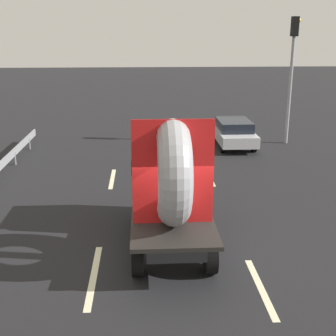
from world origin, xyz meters
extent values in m
plane|color=black|center=(0.00, 0.00, 0.00)|extent=(120.00, 120.00, 0.00)
cylinder|color=black|center=(-0.96, 2.16, 0.44)|extent=(0.28, 0.88, 0.88)
cylinder|color=black|center=(0.74, 2.16, 0.44)|extent=(0.28, 0.88, 0.88)
cylinder|color=black|center=(-0.96, -0.83, 0.44)|extent=(0.28, 0.88, 0.88)
cylinder|color=black|center=(0.74, -0.83, 0.44)|extent=(0.28, 0.88, 0.88)
cube|color=black|center=(-0.11, 0.66, 0.87)|extent=(1.30, 4.78, 0.25)
cube|color=maroon|center=(-0.11, 2.16, 1.67)|extent=(2.00, 1.77, 1.35)
cube|color=black|center=(-0.11, 2.11, 1.97)|extent=(2.02, 1.68, 0.44)
cube|color=black|center=(-0.11, -0.23, 1.05)|extent=(2.00, 3.00, 0.10)
cube|color=black|center=(-0.11, 1.22, 1.65)|extent=(1.80, 0.08, 1.10)
torus|color=#9E9EA3|center=(-0.11, -0.38, 2.35)|extent=(0.76, 2.50, 2.50)
cube|color=red|center=(-0.11, -0.38, 2.35)|extent=(1.90, 0.03, 2.50)
cylinder|color=black|center=(2.93, 12.51, 0.30)|extent=(0.21, 0.60, 0.60)
cylinder|color=black|center=(4.40, 12.51, 0.30)|extent=(0.21, 0.60, 0.60)
cylinder|color=black|center=(2.93, 9.97, 0.30)|extent=(0.21, 0.60, 0.60)
cylinder|color=black|center=(4.40, 9.97, 0.30)|extent=(0.21, 0.60, 0.60)
cube|color=silver|center=(3.66, 11.24, 0.56)|extent=(1.70, 3.96, 0.52)
cube|color=black|center=(3.66, 11.14, 1.06)|extent=(1.53, 2.22, 0.47)
cylinder|color=gray|center=(6.45, 11.58, 2.60)|extent=(0.16, 0.16, 5.20)
cube|color=black|center=(6.45, 11.58, 5.65)|extent=(0.30, 0.36, 0.90)
sphere|color=yellow|center=(6.62, 11.58, 5.93)|extent=(0.20, 0.20, 0.20)
cube|color=gray|center=(-6.24, 7.14, 0.55)|extent=(0.06, 10.43, 0.32)
cylinder|color=slate|center=(-6.24, 8.45, 0.28)|extent=(0.10, 0.10, 0.55)
cylinder|color=slate|center=(-6.24, 11.06, 0.28)|extent=(0.10, 0.10, 0.55)
cube|color=beige|center=(-2.00, -0.86, 0.00)|extent=(0.16, 2.89, 0.01)
cube|color=beige|center=(-2.00, 6.30, 0.00)|extent=(0.16, 2.37, 0.01)
cube|color=beige|center=(1.78, -1.59, 0.00)|extent=(0.16, 2.49, 0.01)
cube|color=beige|center=(1.78, 6.66, 0.00)|extent=(0.16, 2.94, 0.01)
camera|label=1|loc=(-0.80, -10.29, 5.52)|focal=48.24mm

